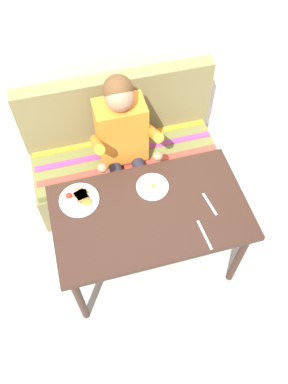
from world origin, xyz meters
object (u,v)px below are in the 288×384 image
(table, at_px, (150,218))
(plate_breakfast, at_px, (80,199))
(plate_eggs, at_px, (152,187))
(fork, at_px, (210,204))
(knife, at_px, (205,235))
(couch, at_px, (124,158))
(person, at_px, (124,140))

(table, bearing_deg, plate_breakfast, 154.82)
(plate_breakfast, distance_m, plate_eggs, 0.46)
(plate_eggs, distance_m, fork, 0.37)
(plate_eggs, distance_m, knife, 0.45)
(couch, bearing_deg, knife, -75.40)
(table, height_order, couch, couch)
(plate_breakfast, distance_m, knife, 0.79)
(person, bearing_deg, plate_breakfast, -133.12)
(table, xyz_separation_m, person, (-0.03, 0.59, 0.09))
(table, height_order, fork, fork)
(person, xyz_separation_m, plate_eggs, (0.09, -0.43, -0.00))
(table, relative_size, knife, 6.00)
(table, height_order, knife, knife)
(person, relative_size, plate_breakfast, 4.88)
(plate_eggs, bearing_deg, fork, -34.77)
(couch, relative_size, fork, 8.47)
(knife, bearing_deg, table, 133.32)
(table, bearing_deg, plate_eggs, 70.25)
(table, distance_m, plate_eggs, 0.20)
(table, xyz_separation_m, knife, (0.26, -0.24, 0.08))
(couch, xyz_separation_m, plate_breakfast, (-0.40, -0.58, 0.41))
(table, distance_m, plate_breakfast, 0.45)
(couch, height_order, fork, couch)
(person, xyz_separation_m, plate_breakfast, (-0.38, -0.40, 0.00))
(plate_breakfast, distance_m, fork, 0.80)
(table, relative_size, couch, 0.83)
(couch, distance_m, fork, 0.98)
(person, bearing_deg, fork, -58.41)
(fork, xyz_separation_m, knife, (-0.10, -0.19, 0.00))
(plate_breakfast, relative_size, knife, 1.24)
(table, bearing_deg, person, 92.63)
(couch, height_order, person, person)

